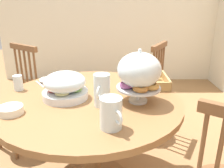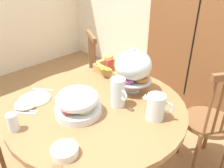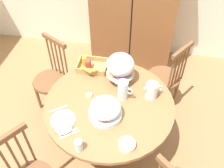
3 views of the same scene
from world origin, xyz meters
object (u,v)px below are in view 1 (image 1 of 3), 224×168
Objects in this scene: pastry_stand_with_dome at (139,72)px; drinking_glass at (18,83)px; orange_juice_pitcher at (111,114)px; butter_dish at (98,86)px; cereal_basket at (149,79)px; china_plate_small at (49,80)px; dining_table at (90,126)px; fruit_platter_covered at (65,86)px; milk_pitcher at (102,92)px; cereal_bowl at (11,110)px; windsor_chair_facing_door at (17,103)px; china_plate_large at (60,80)px; windsor_chair_by_cabinet at (143,93)px.

pastry_stand_with_dome reaches higher than drinking_glass.
orange_juice_pitcher reaches higher than butter_dish.
pastry_stand_with_dome is 1.09× the size of cereal_basket.
china_plate_small and butter_dish have the same top height.
dining_table is 3.56× the size of pastry_stand_with_dome.
orange_juice_pitcher is at bearing -27.88° from pastry_stand_with_dome.
fruit_platter_covered is 0.39m from drinking_glass.
pastry_stand_with_dome is at bearing -19.52° from cereal_basket.
cereal_bowl is at bearing -78.01° from milk_pitcher.
milk_pitcher is at bearing 101.99° from cereal_bowl.
orange_juice_pitcher is at bearing 74.86° from cereal_bowl.
cereal_basket reaches higher than dining_table.
drinking_glass is at bearing -43.31° from china_plate_small.
china_plate_large is (0.19, 0.46, 0.29)m from windsor_chair_facing_door.
fruit_platter_covered is 0.49m from orange_juice_pitcher.
dining_table is 11.13× the size of drinking_glass.
dining_table is 0.30m from butter_dish.
milk_pitcher reaches higher than china_plate_small.
windsor_chair_by_cabinet is (-0.78, 0.47, -0.08)m from dining_table.
milk_pitcher is (0.06, -0.23, -0.10)m from pastry_stand_with_dome.
dining_table is at bearing 36.38° from china_plate_large.
windsor_chair_facing_door is 1.30m from pastry_stand_with_dome.
windsor_chair_by_cabinet reaches higher than dining_table.
pastry_stand_with_dome reaches higher than butter_dish.
cereal_basket is at bearing 122.75° from dining_table.
china_plate_large is (-0.36, -0.11, -0.08)m from fruit_platter_covered.
pastry_stand_with_dome is 3.13× the size of drinking_glass.
drinking_glass is (0.63, -0.99, 0.34)m from windsor_chair_by_cabinet.
milk_pitcher is 1.84× the size of drinking_glass.
windsor_chair_by_cabinet and windsor_chair_facing_door have the same top height.
cereal_basket is at bearing 114.81° from fruit_platter_covered.
butter_dish is at bearing -134.14° from pastry_stand_with_dome.
cereal_bowl is at bearing 13.84° from drinking_glass.
butter_dish is (0.16, 0.32, 0.01)m from china_plate_large.
orange_juice_pitcher is (0.32, -0.17, -0.12)m from pastry_stand_with_dome.
china_plate_small is (-0.39, -0.67, -0.18)m from pastry_stand_with_dome.
fruit_platter_covered is 1.36× the size of china_plate_large.
orange_juice_pitcher reaches higher than china_plate_large.
windsor_chair_by_cabinet is 1.00× the size of windsor_chair_facing_door.
cereal_basket is 2.87× the size of drinking_glass.
drinking_glass is (0.21, -0.25, 0.05)m from china_plate_large.
dining_table is at bearing -159.05° from orange_juice_pitcher.
fruit_platter_covered is (0.78, -0.63, 0.37)m from windsor_chair_by_cabinet.
cereal_bowl is at bearing 21.04° from windsor_chair_facing_door.
windsor_chair_facing_door is 4.82× the size of milk_pitcher.
butter_dish is at bearing 63.49° from china_plate_large.
cereal_bowl reaches higher than china_plate_small.
pastry_stand_with_dome reaches higher than dining_table.
dining_table is 3.87× the size of cereal_basket.
dining_table is 6.66× the size of orange_juice_pitcher.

